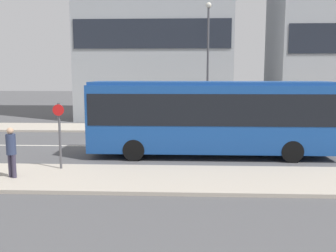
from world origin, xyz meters
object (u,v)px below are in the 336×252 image
(city_bus, at_px, (211,114))
(pedestrian_near_stop, at_px, (11,149))
(parked_car_0, at_px, (322,127))
(street_lamp, at_px, (208,55))
(bus_stop_sign, at_px, (60,130))

(city_bus, height_order, pedestrian_near_stop, city_bus)
(city_bus, relative_size, parked_car_0, 2.79)
(pedestrian_near_stop, bearing_deg, street_lamp, 85.39)
(city_bus, relative_size, pedestrian_near_stop, 6.16)
(pedestrian_near_stop, relative_size, bus_stop_sign, 0.70)
(parked_car_0, bearing_deg, bus_stop_sign, -146.85)
(bus_stop_sign, relative_size, street_lamp, 0.32)
(pedestrian_near_stop, relative_size, street_lamp, 0.22)
(city_bus, xyz_separation_m, parked_car_0, (7.12, 5.47, -1.36))
(bus_stop_sign, bearing_deg, pedestrian_near_stop, -135.07)
(city_bus, xyz_separation_m, bus_stop_sign, (-6.05, -3.13, -0.34))
(parked_car_0, height_order, pedestrian_near_stop, pedestrian_near_stop)
(city_bus, bearing_deg, parked_car_0, 34.90)
(pedestrian_near_stop, xyz_separation_m, bus_stop_sign, (1.32, 1.32, 0.48))
(pedestrian_near_stop, bearing_deg, bus_stop_sign, 73.11)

